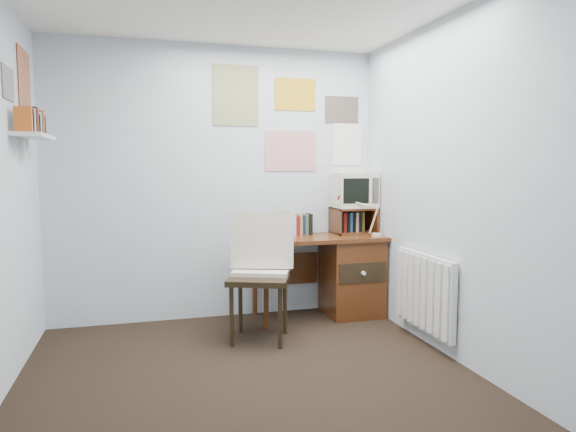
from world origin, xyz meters
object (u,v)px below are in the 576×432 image
Objects in this scene: crt_tv at (354,188)px; radiator at (425,292)px; desk at (346,272)px; wall_shelf at (34,136)px; tv_riser at (353,220)px; desk_chair at (259,279)px; desk_lamp at (377,217)px.

radiator is (0.16, -1.06, -0.77)m from crt_tv.
wall_shelf is (-2.57, -0.38, 1.21)m from desk.
tv_riser is 0.31m from crt_tv.
wall_shelf is at bearing -169.68° from tv_riser.
crt_tv reaches higher than tv_riser.
tv_riser is 0.50× the size of radiator.
desk_chair is 1.32m from radiator.
tv_riser is at bearing 116.55° from desk_lamp.
tv_riser is 2.83m from wall_shelf.
crt_tv is at bearing 98.62° from radiator.
crt_tv is 0.62× the size of wall_shelf.
desk_lamp is 0.45× the size of radiator.
radiator is at bearing -79.76° from crt_tv.
radiator is at bearing -10.89° from wall_shelf.
desk is 1.19× the size of desk_chair.
crt_tv reaches higher than desk_chair.
desk_lamp is at bearing 37.49° from desk_chair.
desk_chair is 1.42m from crt_tv.
crt_tv reaches higher than desk_lamp.
radiator is (1.24, -0.44, -0.08)m from desk_chair.
desk is at bearing 107.24° from radiator.
wall_shelf reaches higher than tv_riser.
desk is at bearing -137.04° from tv_riser.
desk is at bearing 48.70° from desk_chair.
tv_riser is at bearing 42.96° from desk.
crt_tv is at bearing 45.56° from desk.
desk_chair is 2.78× the size of desk_lamp.
crt_tv is 1.32m from radiator.
tv_riser is at bearing 10.32° from wall_shelf.
desk_chair is 1.32m from desk_lamp.
desk is at bearing 149.45° from desk_lamp.
desk_chair reaches higher than radiator.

